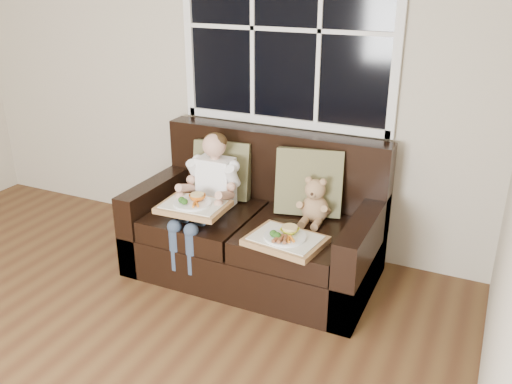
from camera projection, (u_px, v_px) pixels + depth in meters
The scene contains 8 objects.
window_back at pixel (286, 29), 3.74m from camera, with size 1.62×0.04×1.37m.
loveseat at pixel (257, 230), 3.87m from camera, with size 1.70×0.92×0.96m.
pillow_left at pixel (222, 170), 4.00m from camera, with size 0.45×0.26×0.44m.
pillow_right at pixel (309, 182), 3.73m from camera, with size 0.49×0.31×0.47m.
child at pixel (209, 186), 3.77m from camera, with size 0.37×0.59×0.84m.
teddy_bear at pixel (315, 204), 3.63m from camera, with size 0.19×0.24×0.33m.
tray_left at pixel (194, 205), 3.62m from camera, with size 0.45×0.35×0.10m.
tray_right at pixel (286, 239), 3.37m from camera, with size 0.51×0.41×0.11m.
Camera 1 is at (2.14, -1.13, 2.04)m, focal length 38.00 mm.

